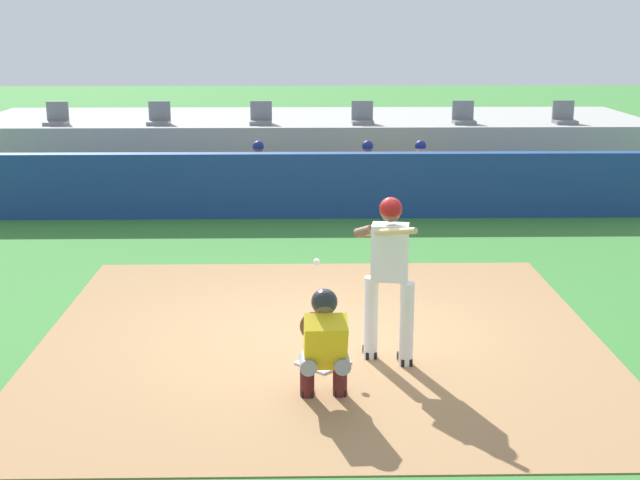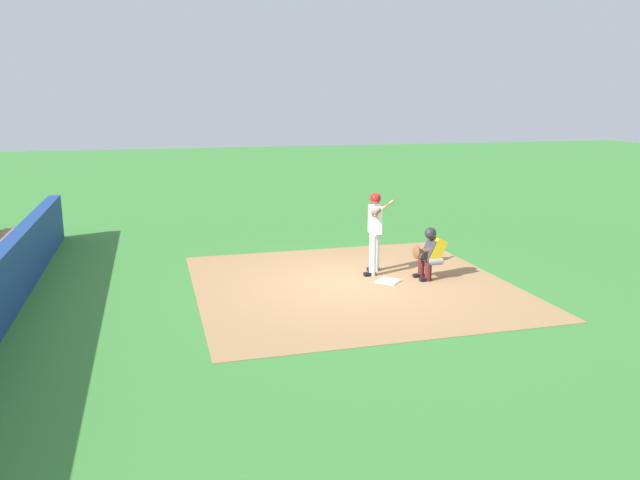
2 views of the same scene
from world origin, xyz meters
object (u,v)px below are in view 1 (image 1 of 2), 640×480
object	(u,v)px
home_plate	(323,363)
stadium_seat_1	(159,118)
stadium_seat_0	(57,118)
stadium_seat_3	(363,118)
dugout_player_2	(421,173)
dugout_player_0	(258,174)
stadium_seat_2	(261,118)
dugout_player_1	(368,173)
stadium_seat_5	(564,117)
catcher_crouched	(323,341)
batter_at_plate	(389,269)
stadium_seat_4	(464,117)

from	to	relation	value
home_plate	stadium_seat_1	distance (m)	10.79
stadium_seat_0	stadium_seat_3	world-z (taller)	same
dugout_player_2	dugout_player_0	bearing A→B (deg)	180.00
dugout_player_2	stadium_seat_2	world-z (taller)	stadium_seat_2
dugout_player_1	stadium_seat_2	world-z (taller)	stadium_seat_2
home_plate	stadium_seat_5	bearing A→B (deg)	61.98
dugout_player_1	stadium_seat_1	distance (m)	4.84
home_plate	stadium_seat_1	xyz separation A→B (m)	(-3.25, 10.18, 1.51)
home_plate	dugout_player_2	world-z (taller)	dugout_player_2
catcher_crouched	stadium_seat_1	world-z (taller)	stadium_seat_1
stadium_seat_0	dugout_player_2	bearing A→B (deg)	-15.17
stadium_seat_0	stadium_seat_1	distance (m)	2.17
batter_at_plate	stadium_seat_2	world-z (taller)	stadium_seat_2
catcher_crouched	stadium_seat_4	world-z (taller)	stadium_seat_4
batter_at_plate	stadium_seat_5	distance (m)	11.17
stadium_seat_5	stadium_seat_0	bearing A→B (deg)	180.00
stadium_seat_3	stadium_seat_4	bearing A→B (deg)	0.00
dugout_player_1	stadium_seat_5	size ratio (longest dim) A/B	2.71
home_plate	stadium_seat_5	world-z (taller)	stadium_seat_5
batter_at_plate	stadium_seat_3	bearing A→B (deg)	87.78
catcher_crouched	stadium_seat_4	size ratio (longest dim) A/B	3.57
batter_at_plate	dugout_player_2	world-z (taller)	batter_at_plate
dugout_player_2	stadium_seat_4	world-z (taller)	stadium_seat_4
stadium_seat_1	stadium_seat_2	xyz separation A→B (m)	(2.17, 0.00, 0.00)
dugout_player_1	stadium_seat_0	world-z (taller)	stadium_seat_0
home_plate	stadium_seat_2	size ratio (longest dim) A/B	0.92
stadium_seat_0	stadium_seat_1	bearing A→B (deg)	0.00
dugout_player_0	stadium_seat_2	size ratio (longest dim) A/B	2.71
stadium_seat_5	stadium_seat_4	bearing A→B (deg)	180.00
dugout_player_1	stadium_seat_1	size ratio (longest dim) A/B	2.71
home_plate	stadium_seat_4	size ratio (longest dim) A/B	0.92
home_plate	stadium_seat_4	bearing A→B (deg)	72.29
stadium_seat_0	stadium_seat_2	bearing A→B (deg)	0.00
dugout_player_1	stadium_seat_1	bearing A→B (deg)	154.72
home_plate	stadium_seat_0	bearing A→B (deg)	118.02
home_plate	dugout_player_0	distance (m)	8.24
stadium_seat_3	dugout_player_2	bearing A→B (deg)	-63.73
dugout_player_2	stadium_seat_0	world-z (taller)	stadium_seat_0
catcher_crouched	stadium_seat_2	distance (m)	11.18
home_plate	dugout_player_0	size ratio (longest dim) A/B	0.34
home_plate	dugout_player_1	xyz separation A→B (m)	(1.06, 8.14, 0.65)
stadium_seat_0	stadium_seat_4	size ratio (longest dim) A/B	1.00
dugout_player_0	stadium_seat_5	distance (m)	6.84
dugout_player_2	stadium_seat_3	bearing A→B (deg)	116.27
batter_at_plate	stadium_seat_4	bearing A→B (deg)	75.79
home_plate	stadium_seat_1	bearing A→B (deg)	107.71
dugout_player_0	stadium_seat_4	xyz separation A→B (m)	(4.31, 2.03, 0.86)
dugout_player_1	dugout_player_2	bearing A→B (deg)	0.00
dugout_player_0	stadium_seat_0	world-z (taller)	stadium_seat_0
catcher_crouched	stadium_seat_3	world-z (taller)	stadium_seat_3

